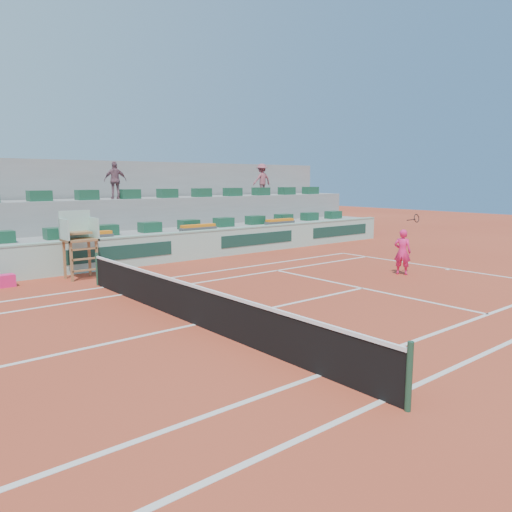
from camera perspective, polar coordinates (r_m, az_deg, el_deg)
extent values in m
plane|color=#9C331E|center=(12.31, -6.97, -7.80)|extent=(90.00, 90.00, 0.00)
cube|color=gray|center=(21.80, -22.42, 0.46)|extent=(36.00, 4.00, 1.20)
cube|color=gray|center=(23.25, -23.71, 2.60)|extent=(36.00, 2.40, 2.60)
cube|color=gray|center=(24.72, -24.88, 4.95)|extent=(36.00, 0.40, 4.40)
imported|color=#7D535F|center=(23.82, -15.78, 8.33)|extent=(1.07, 0.67, 1.71)
imported|color=#934954|center=(28.45, 0.67, 8.73)|extent=(1.16, 0.70, 1.77)
cube|color=silver|center=(21.06, 21.35, -1.39)|extent=(0.12, 10.97, 0.01)
cube|color=silver|center=(8.51, 14.30, -15.73)|extent=(23.77, 0.12, 0.01)
cube|color=silver|center=(17.05, -17.03, -3.44)|extent=(23.77, 0.12, 0.01)
cube|color=silver|center=(9.30, 7.29, -13.34)|extent=(23.77, 0.12, 0.01)
cube|color=silver|center=(15.82, -15.09, -4.29)|extent=(23.77, 0.12, 0.01)
cube|color=silver|center=(16.54, 12.04, -3.61)|extent=(0.12, 8.23, 0.01)
cube|color=silver|center=(12.31, -6.97, -7.77)|extent=(12.80, 0.12, 0.01)
cube|color=silver|center=(20.93, 21.15, -1.43)|extent=(0.30, 0.12, 0.01)
cube|color=black|center=(12.19, -7.01, -5.72)|extent=(0.03, 11.87, 0.92)
cube|color=white|center=(12.08, -7.06, -3.45)|extent=(0.06, 11.87, 0.07)
cylinder|color=#1B412C|center=(8.07, 17.10, -13.05)|extent=(0.10, 0.10, 1.10)
cylinder|color=#1B412C|center=(17.36, -17.68, -1.42)|extent=(0.10, 0.10, 1.10)
cube|color=#9CC5B3|center=(19.73, -20.50, -0.24)|extent=(36.00, 0.30, 1.20)
cube|color=#83AF9A|center=(19.65, -20.60, 1.58)|extent=(36.00, 0.34, 0.06)
cube|color=#153A2F|center=(20.31, -15.04, 0.40)|extent=(4.40, 0.02, 0.56)
cube|color=#153A2F|center=(24.05, 0.28, 1.96)|extent=(4.40, 0.02, 0.56)
cube|color=#153A2F|center=(28.26, 9.65, 2.85)|extent=(4.40, 0.02, 0.56)
cube|color=brown|center=(18.22, -20.33, -0.70)|extent=(0.08, 0.08, 1.35)
cube|color=brown|center=(18.53, -17.72, -0.41)|extent=(0.08, 0.08, 1.35)
cube|color=brown|center=(18.87, -21.05, -0.42)|extent=(0.08, 0.08, 1.35)
cube|color=brown|center=(19.17, -18.50, -0.15)|extent=(0.08, 0.08, 1.35)
cube|color=brown|center=(18.60, -19.51, 1.76)|extent=(1.10, 0.90, 0.08)
cube|color=#9CC5B3|center=(18.90, -19.99, 3.39)|extent=(1.10, 0.08, 1.00)
cube|color=#9CC5B3|center=(18.39, -21.08, 2.73)|extent=(0.06, 0.90, 0.80)
cube|color=#9CC5B3|center=(18.75, -18.07, 2.99)|extent=(0.06, 0.90, 0.80)
cube|color=brown|center=(18.67, -19.65, 2.52)|extent=(0.80, 0.60, 0.08)
cube|color=brown|center=(18.42, -18.96, -1.55)|extent=(0.90, 0.08, 0.06)
cube|color=brown|center=(18.36, -19.03, -0.32)|extent=(0.90, 0.08, 0.06)
cube|color=brown|center=(18.31, -19.08, 0.76)|extent=(0.90, 0.08, 0.06)
cube|color=#18492F|center=(20.33, -27.17, 1.93)|extent=(0.90, 0.60, 0.44)
cube|color=#18492F|center=(20.85, -21.81, 2.42)|extent=(0.90, 0.60, 0.44)
cube|color=#18492F|center=(21.55, -16.75, 2.86)|extent=(0.90, 0.60, 0.44)
cube|color=#18492F|center=(22.40, -12.04, 3.25)|extent=(0.90, 0.60, 0.44)
cube|color=#18492F|center=(23.39, -7.69, 3.59)|extent=(0.90, 0.60, 0.44)
cube|color=#18492F|center=(24.50, -3.72, 3.88)|extent=(0.90, 0.60, 0.44)
cube|color=#18492F|center=(25.72, -0.11, 4.13)|extent=(0.90, 0.60, 0.44)
cube|color=#18492F|center=(27.04, 3.17, 4.34)|extent=(0.90, 0.60, 0.44)
cube|color=#18492F|center=(28.43, 6.14, 4.52)|extent=(0.90, 0.60, 0.44)
cube|color=#18492F|center=(29.90, 8.82, 4.67)|extent=(0.90, 0.60, 0.44)
cube|color=#18492F|center=(22.58, -23.52, 6.32)|extent=(0.90, 0.60, 0.44)
cube|color=#18492F|center=(23.22, -18.76, 6.63)|extent=(0.90, 0.60, 0.44)
cube|color=#18492F|center=(24.01, -14.27, 6.88)|extent=(0.90, 0.60, 0.44)
cube|color=#18492F|center=(24.94, -10.10, 7.07)|extent=(0.90, 0.60, 0.44)
cube|color=#18492F|center=(25.98, -6.23, 7.22)|extent=(0.90, 0.60, 0.44)
cube|color=#18492F|center=(27.14, -2.68, 7.32)|extent=(0.90, 0.60, 0.44)
cube|color=#18492F|center=(28.39, 0.57, 7.39)|extent=(0.90, 0.60, 0.44)
cube|color=#18492F|center=(29.72, 3.53, 7.44)|extent=(0.90, 0.60, 0.44)
cube|color=#18492F|center=(31.12, 6.24, 7.46)|extent=(0.90, 0.60, 0.44)
cube|color=#474747|center=(20.45, -18.43, 2.09)|extent=(1.80, 0.36, 0.16)
cube|color=orange|center=(20.43, -18.45, 2.48)|extent=(1.70, 0.32, 0.12)
cube|color=#474747|center=(22.73, -6.61, 3.11)|extent=(1.80, 0.36, 0.16)
cube|color=orange|center=(22.72, -6.62, 3.46)|extent=(1.70, 0.32, 0.12)
cube|color=#474747|center=(25.79, 2.75, 3.82)|extent=(1.80, 0.36, 0.16)
cube|color=orange|center=(25.78, 2.75, 4.13)|extent=(1.70, 0.32, 0.12)
imported|color=#F01F6A|center=(19.16, 16.39, 0.44)|extent=(0.61, 0.72, 1.68)
cylinder|color=black|center=(18.87, 17.30, 3.97)|extent=(0.03, 0.35, 0.09)
torus|color=black|center=(18.75, 17.88, 4.13)|extent=(0.31, 0.08, 0.31)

